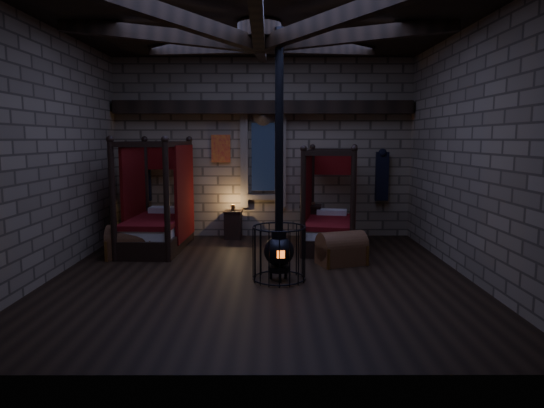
{
  "coord_description": "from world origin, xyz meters",
  "views": [
    {
      "loc": [
        0.19,
        -8.04,
        2.33
      ],
      "look_at": [
        0.2,
        0.6,
        1.16
      ],
      "focal_mm": 32.0,
      "sensor_mm": 36.0,
      "label": 1
    }
  ],
  "objects_px": {
    "trunk_left": "(131,243)",
    "trunk_right": "(342,249)",
    "stove": "(279,246)",
    "bed_left": "(157,222)",
    "bed_right": "(330,224)"
  },
  "relations": [
    {
      "from": "bed_left",
      "to": "trunk_right",
      "type": "xyz_separation_m",
      "value": [
        3.74,
        -1.34,
        -0.28
      ]
    },
    {
      "from": "bed_left",
      "to": "trunk_left",
      "type": "height_order",
      "value": "bed_left"
    },
    {
      "from": "trunk_left",
      "to": "stove",
      "type": "height_order",
      "value": "stove"
    },
    {
      "from": "trunk_right",
      "to": "stove",
      "type": "distance_m",
      "value": 1.6
    },
    {
      "from": "bed_left",
      "to": "bed_right",
      "type": "distance_m",
      "value": 3.7
    },
    {
      "from": "bed_left",
      "to": "bed_right",
      "type": "bearing_deg",
      "value": 3.85
    },
    {
      "from": "trunk_left",
      "to": "trunk_right",
      "type": "xyz_separation_m",
      "value": [
        4.07,
        -0.51,
        -0.02
      ]
    },
    {
      "from": "stove",
      "to": "bed_left",
      "type": "bearing_deg",
      "value": 131.09
    },
    {
      "from": "trunk_right",
      "to": "stove",
      "type": "relative_size",
      "value": 0.24
    },
    {
      "from": "trunk_left",
      "to": "bed_left",
      "type": "bearing_deg",
      "value": 64.64
    },
    {
      "from": "bed_left",
      "to": "trunk_right",
      "type": "relative_size",
      "value": 2.3
    },
    {
      "from": "bed_right",
      "to": "trunk_left",
      "type": "xyz_separation_m",
      "value": [
        -4.03,
        -0.89,
        -0.22
      ]
    },
    {
      "from": "bed_left",
      "to": "stove",
      "type": "distance_m",
      "value": 3.48
    },
    {
      "from": "bed_left",
      "to": "stove",
      "type": "xyz_separation_m",
      "value": [
        2.56,
        -2.36,
        0.01
      ]
    },
    {
      "from": "bed_left",
      "to": "stove",
      "type": "relative_size",
      "value": 0.56
    }
  ]
}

